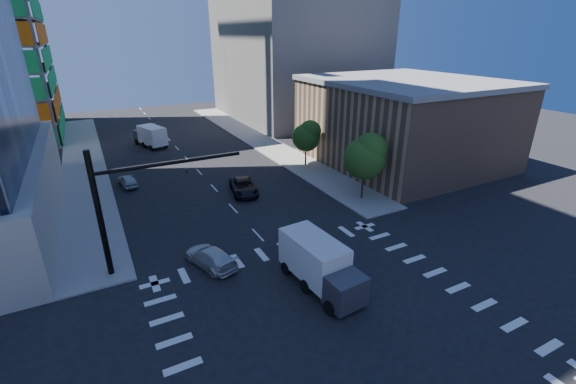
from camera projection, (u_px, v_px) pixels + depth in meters
ground at (339, 322)px, 22.81m from camera, size 160.00×160.00×0.00m
road_markings at (339, 322)px, 22.81m from camera, size 20.00×20.00×0.01m
sidewalk_ne at (259, 141)px, 60.86m from camera, size 5.00×60.00×0.15m
sidewalk_nw at (84, 164)px, 50.11m from camera, size 5.00×60.00×0.15m
commercial_building at (404, 121)px, 49.51m from camera, size 20.50×22.50×10.60m
bg_building_ne at (295, 43)px, 74.01m from camera, size 24.00×30.00×28.00m
signal_mast_nw at (122, 200)px, 25.81m from camera, size 10.20×0.40×9.00m
tree_south at (367, 156)px, 37.81m from camera, size 4.16×4.16×6.82m
tree_north at (307, 136)px, 48.02m from camera, size 3.54×3.52×5.78m
car_nb_far at (244, 186)px, 40.87m from camera, size 3.51×5.78×1.50m
car_sb_near at (210, 257)px, 28.14m from camera, size 3.37×5.20×1.40m
car_sb_mid at (128, 180)px, 42.77m from camera, size 2.00×4.03×1.32m
box_truck_near at (322, 270)px, 25.30m from camera, size 3.13×6.42×3.27m
box_truck_far at (150, 137)px, 57.63m from camera, size 4.16×6.44×3.13m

